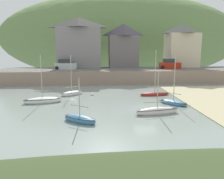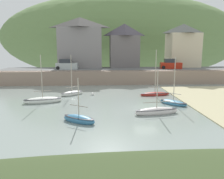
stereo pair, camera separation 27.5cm
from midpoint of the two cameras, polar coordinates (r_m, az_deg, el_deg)
The scene contains 15 objects.
ground at distance 17.33m, azimuth 20.14°, elevation -11.94°, with size 48.00×41.00×0.61m.
quay_seawall at distance 42.36m, azimuth 3.93°, elevation 3.30°, with size 48.00×9.40×2.40m.
hillside_backdrop at distance 79.93m, azimuth 2.92°, elevation 12.59°, with size 80.00×44.00×27.61m.
waterfront_building_left at distance 49.56m, azimuth -7.66°, elevation 11.47°, with size 9.09×5.92×10.23m.
waterfront_building_centre at distance 49.72m, azimuth 3.20°, elevation 10.88°, with size 6.32×4.89×9.01m.
waterfront_building_right at distance 52.66m, azimuth 17.24°, elevation 10.39°, with size 6.64×5.59×9.02m.
sailboat_tall_mast at distance 28.91m, azimuth -16.43°, elevation -2.57°, with size 4.72×2.50×5.90m.
sailboat_nearest_shore at distance 32.58m, azimuth -9.60°, elevation -0.90°, with size 3.38×2.96×5.73m.
sailboat_far_left at distance 23.51m, azimuth 11.26°, elevation -5.29°, with size 4.69×1.82×4.54m.
dinghy_open_wooden at distance 20.85m, azimuth -7.77°, elevation -7.25°, with size 3.36×2.70×4.15m.
rowboat_small_beached at distance 32.42m, azimuth 10.78°, elevation -1.03°, with size 4.29×1.55×6.36m.
sailboat_white_hull at distance 27.87m, azimuth 15.15°, elevation -3.09°, with size 3.21×3.44×5.64m.
parked_car_near_slipway at distance 45.44m, azimuth -10.94°, elevation 5.95°, with size 4.21×1.99×1.95m.
parked_car_by_wall at distance 47.24m, azimuth 14.41°, elevation 5.98°, with size 4.24×2.08×1.95m.
mooring_buoy at distance 32.05m, azimuth -4.60°, elevation -1.21°, with size 0.46×0.46×0.46m.
Camera 2 is at (-5.15, -24.22, 6.56)m, focal length 37.07 mm.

